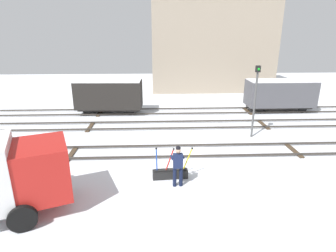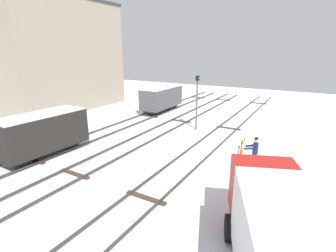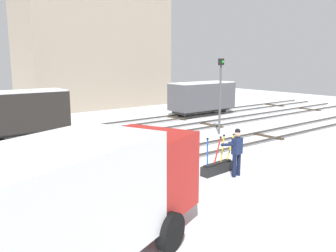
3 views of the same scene
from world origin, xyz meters
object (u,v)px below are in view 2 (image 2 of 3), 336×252
rail_worker (255,151)px  freight_car_near_switch (43,132)px  signal_post (197,98)px  delivery_truck (279,229)px  freight_car_far_end (162,98)px  switch_lever_frame (240,163)px

rail_worker → freight_car_near_switch: freight_car_near_switch is taller
rail_worker → signal_post: signal_post is taller
rail_worker → signal_post: bearing=44.2°
rail_worker → delivery_truck: delivery_truck is taller
rail_worker → freight_car_far_end: bearing=47.2°
rail_worker → delivery_truck: bearing=-167.6°
switch_lever_frame → delivery_truck: bearing=-161.8°
delivery_truck → signal_post: size_ratio=1.41×
switch_lever_frame → signal_post: bearing=39.1°
rail_worker → freight_car_near_switch: bearing=107.7°
freight_car_near_switch → delivery_truck: bearing=-97.9°
freight_car_far_end → signal_post: bearing=-125.2°
signal_post → freight_car_near_switch: 10.99m
signal_post → freight_car_near_switch: bearing=148.8°
rail_worker → signal_post: 7.53m
delivery_truck → switch_lever_frame: bearing=1.1°
switch_lever_frame → delivery_truck: (-6.46, -2.64, 1.32)m
delivery_truck → freight_car_far_end: bearing=18.8°
rail_worker → signal_post: size_ratio=0.42×
freight_car_near_switch → freight_car_far_end: 13.39m
switch_lever_frame → signal_post: signal_post is taller
switch_lever_frame → freight_car_near_switch: size_ratio=0.35×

